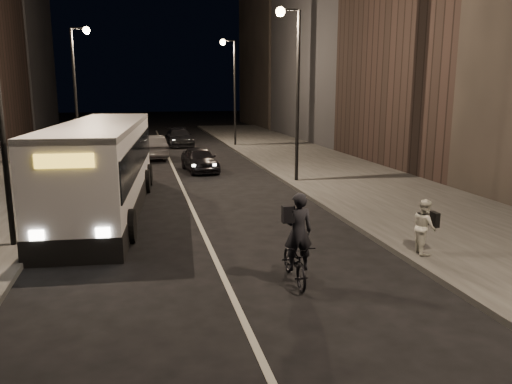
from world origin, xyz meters
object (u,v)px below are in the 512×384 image
streetlight_right_mid (293,72)px  car_near (200,159)px  car_mid (150,147)px  streetlight_right_far (231,78)px  cyclist_on_bicycle (296,253)px  car_far (179,137)px  city_bus (104,163)px  pedestrian_woman (424,226)px  streetlight_left_near (5,60)px  streetlight_left_far (79,76)px

streetlight_right_mid → car_near: bearing=130.1°
streetlight_right_mid → car_mid: streetlight_right_mid is taller
streetlight_right_far → cyclist_on_bicycle: (-3.69, -28.29, -4.61)m
car_near → car_far: bearing=84.6°
city_bus → pedestrian_woman: (8.85, -7.82, -0.92)m
streetlight_left_near → streetlight_left_far: size_ratio=1.00×
streetlight_right_far → car_mid: (-6.51, -5.29, -4.59)m
streetlight_left_near → car_mid: size_ratio=1.73×
pedestrian_woman → car_mid: (-6.78, 22.14, -0.14)m
car_mid → streetlight_left_near: bearing=70.6°
streetlight_right_far → city_bus: streetlight_right_far is taller
streetlight_right_far → cyclist_on_bicycle: 28.90m
streetlight_right_mid → cyclist_on_bicycle: 13.63m
streetlight_left_near → car_far: streetlight_left_near is taller
streetlight_left_far → car_mid: 6.23m
streetlight_left_far → city_bus: (2.08, -13.61, -3.52)m
streetlight_left_far → city_bus: streetlight_left_far is taller
streetlight_left_near → car_near: size_ratio=2.01×
streetlight_right_mid → streetlight_left_far: same height
city_bus → cyclist_on_bicycle: size_ratio=5.62×
streetlight_right_far → cyclist_on_bicycle: size_ratio=3.59×
city_bus → cyclist_on_bicycle: (4.89, -8.68, -1.09)m
streetlight_left_near → cyclist_on_bicycle: size_ratio=3.59×
cyclist_on_bicycle → car_near: 16.97m
streetlight_left_near → car_near: bearing=62.1°
streetlight_left_far → streetlight_right_far: bearing=29.4°
streetlight_left_far → car_far: 11.20m
streetlight_right_far → car_far: bearing=156.8°
streetlight_right_mid → car_near: (-3.95, 4.68, -4.67)m
car_mid → car_far: car_mid is taller
city_bus → car_far: (4.54, 21.33, -1.15)m
streetlight_right_mid → city_bus: 9.95m
cyclist_on_bicycle → car_far: (-0.35, 30.01, -0.06)m
streetlight_left_near → pedestrian_woman: bearing=-17.4°
city_bus → car_mid: city_bus is taller
car_far → streetlight_right_mid: bearing=-80.6°
streetlight_left_far → car_near: streetlight_left_far is taller
streetlight_right_mid → streetlight_right_far: bearing=90.0°
streetlight_left_far → streetlight_right_mid: bearing=-43.2°
pedestrian_woman → car_far: bearing=18.8°
streetlight_right_far → car_near: bearing=-109.2°
streetlight_left_far → car_near: size_ratio=2.01×
streetlight_left_near → car_near: streetlight_left_near is taller
city_bus → streetlight_left_far: bearing=103.5°
cyclist_on_bicycle → car_far: 30.02m
cyclist_on_bicycle → streetlight_left_far: bearing=110.2°
streetlight_right_far → car_mid: streetlight_right_far is taller
streetlight_left_near → car_far: 26.97m
streetlight_right_far → car_far: size_ratio=1.70×
streetlight_left_far → cyclist_on_bicycle: streetlight_left_far is taller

